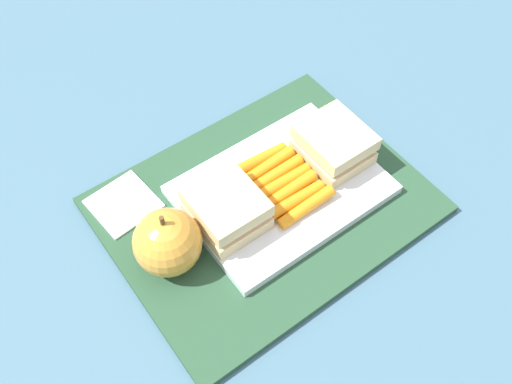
{
  "coord_description": "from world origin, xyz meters",
  "views": [
    {
      "loc": [
        0.23,
        0.3,
        0.57
      ],
      "look_at": [
        0.01,
        0.0,
        0.04
      ],
      "focal_mm": 40.11,
      "sensor_mm": 36.0,
      "label": 1
    }
  ],
  "objects": [
    {
      "name": "ground_plane",
      "position": [
        0.0,
        0.0,
        0.0
      ],
      "size": [
        2.4,
        2.4,
        0.0
      ],
      "primitive_type": "plane",
      "color": "#42667A"
    },
    {
      "name": "lunchbag_mat",
      "position": [
        0.0,
        0.0,
        0.01
      ],
      "size": [
        0.36,
        0.28,
        0.01
      ],
      "primitive_type": "cube",
      "color": "#284C33",
      "rests_on": "ground_plane"
    },
    {
      "name": "paper_napkin",
      "position": [
        0.14,
        -0.1,
        0.01
      ],
      "size": [
        0.08,
        0.08,
        0.0
      ],
      "primitive_type": "cube",
      "rotation": [
        0.0,
        0.0,
        0.09
      ],
      "color": "white",
      "rests_on": "lunchbag_mat"
    },
    {
      "name": "sandwich_half_left",
      "position": [
        -0.1,
        0.0,
        0.04
      ],
      "size": [
        0.07,
        0.08,
        0.04
      ],
      "color": "#DBC189",
      "rests_on": "food_tray"
    },
    {
      "name": "apple",
      "position": [
        0.13,
        -0.0,
        0.05
      ],
      "size": [
        0.07,
        0.07,
        0.08
      ],
      "color": "gold",
      "rests_on": "lunchbag_mat"
    },
    {
      "name": "food_tray",
      "position": [
        -0.03,
        0.0,
        0.02
      ],
      "size": [
        0.23,
        0.17,
        0.01
      ],
      "primitive_type": "cube",
      "color": "white",
      "rests_on": "lunchbag_mat"
    },
    {
      "name": "carrot_sticks_bundle",
      "position": [
        -0.03,
        -0.0,
        0.03
      ],
      "size": [
        0.08,
        0.1,
        0.02
      ],
      "color": "orange",
      "rests_on": "food_tray"
    },
    {
      "name": "sandwich_half_right",
      "position": [
        0.05,
        0.0,
        0.04
      ],
      "size": [
        0.07,
        0.08,
        0.04
      ],
      "color": "#DBC189",
      "rests_on": "food_tray"
    }
  ]
}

